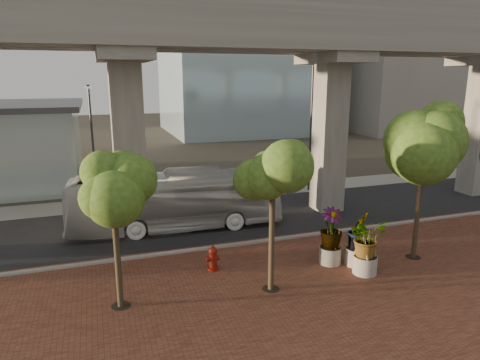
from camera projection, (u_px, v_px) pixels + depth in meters
name	position (u px, v px, depth m)	size (l,w,h in m)	color
ground	(248.00, 230.00, 23.62)	(160.00, 160.00, 0.00)	#332E25
brick_plaza	(320.00, 299.00, 16.25)	(70.00, 13.00, 0.06)	brown
asphalt_road	(237.00, 219.00, 25.46)	(90.00, 8.00, 0.04)	black
curb_strip	(262.00, 241.00, 21.76)	(70.00, 0.25, 0.16)	gray
far_sidewalk	(213.00, 195.00, 30.51)	(90.00, 3.00, 0.06)	gray
transit_viaduct	(237.00, 94.00, 23.74)	(72.00, 5.60, 12.40)	#9C998E
midrise_block	(401.00, 52.00, 65.83)	(18.00, 16.00, 24.00)	gray
transit_bus	(176.00, 201.00, 23.47)	(2.70, 11.51, 3.21)	silver
fire_hydrant	(213.00, 258.00, 18.52)	(0.56, 0.50, 1.11)	maroon
planter_front	(367.00, 240.00, 17.95)	(2.25, 2.25, 2.48)	#B0A89F
planter_right	(331.00, 230.00, 18.94)	(2.40, 2.40, 2.56)	#ADA89C
planter_left	(358.00, 233.00, 18.80)	(2.26, 2.26, 2.48)	gray
street_tree_far_west	(112.00, 186.00, 14.62)	(3.21, 3.21, 6.04)	#463A28
street_tree_near_west	(273.00, 176.00, 15.86)	(3.06, 3.06, 6.01)	#463A28
street_tree_near_east	(424.00, 147.00, 18.71)	(4.18, 4.18, 7.10)	#463A28
streetlamp_west	(92.00, 138.00, 26.41)	(0.38, 1.12, 7.76)	#323237
streetlamp_east	(312.00, 119.00, 30.47)	(0.45, 1.32, 9.14)	#2B2B2F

